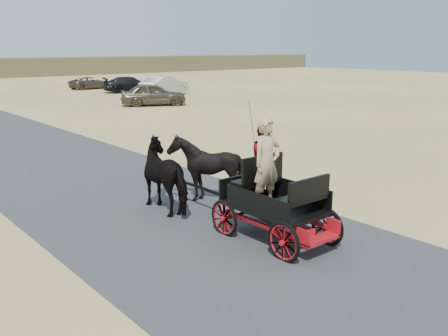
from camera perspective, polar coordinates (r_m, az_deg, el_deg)
ground at (r=10.55m, az=-1.34°, el=-7.58°), size 140.00×140.00×0.00m
road at (r=10.55m, az=-1.34°, el=-7.56°), size 6.00×140.00×0.01m
carriage at (r=10.22m, az=5.77°, el=-6.22°), size 1.30×2.40×0.72m
horse_left at (r=11.97m, az=-6.32°, el=-0.82°), size 0.91×2.01×1.70m
horse_right at (r=12.58m, az=-2.14°, el=-0.02°), size 1.37×1.54×1.70m
driver_man at (r=9.76m, az=4.91°, el=0.57°), size 0.66×0.43×1.80m
passenger_woman at (r=10.51m, az=4.75°, el=0.89°), size 0.77×0.60×1.58m
car_a at (r=34.03m, az=-8.06°, el=8.32°), size 4.66×3.47×1.48m
car_b at (r=41.42m, az=-6.79°, el=9.32°), size 4.89×2.93×1.52m
car_c at (r=44.36m, az=-10.61°, el=9.36°), size 5.01×3.35×1.35m
car_d at (r=49.02m, az=-14.97°, el=9.38°), size 4.11×2.12×1.11m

